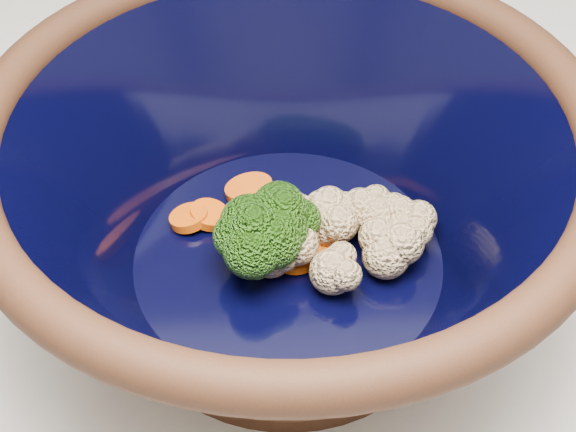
{
  "coord_description": "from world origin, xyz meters",
  "views": [
    {
      "loc": [
        -0.13,
        -0.37,
        1.31
      ],
      "look_at": [
        -0.12,
        -0.05,
        0.97
      ],
      "focal_mm": 50.0,
      "sensor_mm": 36.0,
      "label": 1
    }
  ],
  "objects": [
    {
      "name": "vegetable_pile",
      "position": [
        -0.11,
        -0.05,
        0.96
      ],
      "size": [
        0.16,
        0.11,
        0.06
      ],
      "color": "#608442",
      "rests_on": "mixing_bowl"
    },
    {
      "name": "mixing_bowl",
      "position": [
        -0.12,
        -0.05,
        0.98
      ],
      "size": [
        0.41,
        0.41,
        0.15
      ],
      "rotation": [
        0.0,
        0.0,
        0.29
      ],
      "color": "black",
      "rests_on": "counter"
    }
  ]
}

